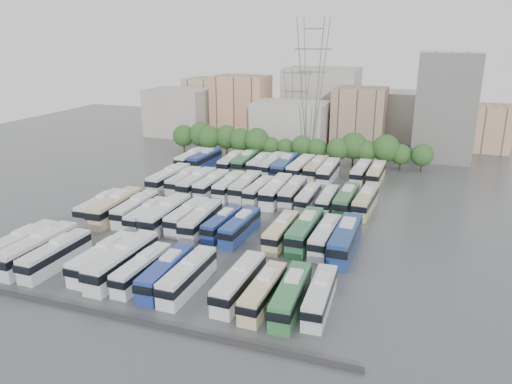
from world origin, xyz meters
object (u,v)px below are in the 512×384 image
(bus_r0_s5, at_px, (123,260))
(bus_r1_s12, at_px, (325,236))
(bus_r0_s2, at_px, (56,254))
(bus_r1_s1, at_px, (116,207))
(bus_r0_s7, at_px, (166,272))
(bus_r0_s1, at_px, (38,249))
(bus_r3_s13, at_px, (376,173))
(bus_r1_s11, at_px, (305,230))
(bus_r2_s12, at_px, (346,199))
(bus_r2_s1, at_px, (169,178))
(bus_r2_s11, at_px, (328,200))
(bus_r2_s2, at_px, (184,180))
(bus_r2_s13, at_px, (365,201))
(bus_r0_s0, at_px, (18,246))
(bus_r1_s8, at_px, (240,226))
(apartment_tower, at_px, (446,107))
(electricity_pylon, at_px, (312,82))
(bus_r0_s6, at_px, (142,268))
(bus_r1_s6, at_px, (201,220))
(bus_r1_s3, at_px, (147,214))
(bus_r2_s3, at_px, (197,183))
(bus_r0_s10, at_px, (239,282))
(bus_r0_s13, at_px, (320,296))
(bus_r3_s0, at_px, (192,159))
(bus_r3_s4, at_px, (245,162))
(bus_r2_s8, at_px, (276,190))
(bus_r3_s10, at_px, (328,171))
(bus_r1_s13, at_px, (345,239))
(bus_r2_s10, at_px, (308,197))
(bus_r0_s12, at_px, (291,295))
(bus_r2_s5, at_px, (229,185))
(bus_r3_s8, at_px, (301,168))
(bus_r2_s6, at_px, (246,186))
(bus_r1_s4, at_px, (166,214))
(bus_r3_s7, at_px, (285,166))
(bus_r3_s12, at_px, (361,172))
(bus_r2_s9, at_px, (293,192))
(bus_r0_s11, at_px, (263,291))
(bus_r1_s5, at_px, (187,215))
(bus_r3_s6, at_px, (272,165))
(bus_r0_s4, at_px, (103,258))
(bus_r2_s7, at_px, (259,190))
(bus_r3_s1, at_px, (205,159))
(bus_r1_s2, at_px, (135,208))
(bus_r3_s5, at_px, (259,163))
(bus_r1_s0, at_px, (101,206))

(bus_r0_s5, xyz_separation_m, bus_r1_s12, (23.23, 17.68, -0.26))
(bus_r0_s2, xyz_separation_m, bus_r1_s1, (-3.40, 18.65, 0.21))
(bus_r0_s7, distance_m, bus_r1_s1, 26.98)
(bus_r0_s1, bearing_deg, bus_r3_s13, 55.88)
(bus_r1_s11, distance_m, bus_r2_s12, 17.18)
(bus_r2_s1, relative_size, bus_r2_s11, 1.22)
(bus_r0_s7, bearing_deg, bus_r3_s13, 68.16)
(bus_r2_s2, height_order, bus_r2_s13, bus_r2_s13)
(bus_r0_s0, height_order, bus_r1_s8, bus_r0_s0)
(apartment_tower, relative_size, electricity_pylon, 0.77)
(bus_r0_s6, height_order, bus_r1_s6, bus_r1_s6)
(bus_r1_s3, height_order, bus_r2_s3, bus_r2_s3)
(bus_r0_s10, xyz_separation_m, bus_r2_s1, (-29.76, 35.96, 0.18))
(electricity_pylon, relative_size, bus_r2_s1, 2.54)
(bus_r0_s13, bearing_deg, bus_r3_s0, 126.49)
(bus_r0_s5, bearing_deg, apartment_tower, 65.11)
(bus_r1_s3, relative_size, bus_r3_s4, 0.88)
(bus_r0_s2, xyz_separation_m, bus_r2_s12, (33.12, 36.36, 0.04))
(bus_r2_s8, distance_m, bus_r3_s10, 17.98)
(bus_r0_s2, distance_m, bus_r2_s13, 51.64)
(bus_r1_s6, xyz_separation_m, bus_r1_s13, (23.22, -0.27, 0.18))
(bus_r2_s2, height_order, bus_r2_s11, bus_r2_s2)
(bus_r0_s0, height_order, bus_r2_s2, bus_r0_s0)
(bus_r3_s10, bearing_deg, bus_r2_s10, -90.40)
(bus_r1_s12, xyz_separation_m, bus_r3_s0, (-39.91, 35.26, 0.06))
(bus_r2_s1, height_order, bus_r2_s2, bus_r2_s1)
(bus_r1_s11, xyz_separation_m, bus_r2_s2, (-29.87, 17.86, -0.17))
(bus_r0_s12, distance_m, bus_r2_s5, 43.53)
(bus_r3_s8, bearing_deg, bus_r2_s12, -51.14)
(apartment_tower, xyz_separation_m, bus_r2_s6, (-35.62, -44.90, -11.07))
(bus_r0_s7, bearing_deg, bus_r1_s4, 117.06)
(bus_r2_s2, bearing_deg, bus_r0_s7, -66.38)
(bus_r2_s1, xyz_separation_m, bus_r3_s7, (19.72, 16.84, 0.06))
(bus_r0_s13, distance_m, bus_r3_s12, 54.38)
(apartment_tower, height_order, bus_r2_s9, apartment_tower)
(bus_r2_s13, xyz_separation_m, bus_r3_s12, (-3.67, 19.29, -0.01))
(electricity_pylon, xyz_separation_m, bus_r0_s11, (12.98, -74.45, -16.94))
(bus_r0_s0, xyz_separation_m, bus_r1_s5, (16.38, 19.50, -0.21))
(bus_r0_s12, xyz_separation_m, bus_r3_s6, (-19.94, 54.38, 0.16))
(bus_r0_s5, bearing_deg, bus_r2_s12, 57.22)
(bus_r0_s4, height_order, bus_r0_s6, bus_r0_s4)
(bus_r2_s7, bearing_deg, bus_r3_s10, 60.85)
(bus_r0_s0, height_order, bus_r3_s1, bus_r0_s0)
(bus_r2_s8, bearing_deg, bus_r2_s2, 176.90)
(bus_r2_s9, relative_size, bus_r3_s8, 0.94)
(bus_r3_s7, bearing_deg, bus_r1_s2, -117.00)
(bus_r3_s5, distance_m, bus_r3_s8, 10.21)
(bus_r1_s8, xyz_separation_m, bus_r3_s1, (-23.20, 36.12, 0.17))
(bus_r0_s0, bearing_deg, bus_r1_s0, 92.32)
(bus_r1_s5, bearing_deg, electricity_pylon, 83.21)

